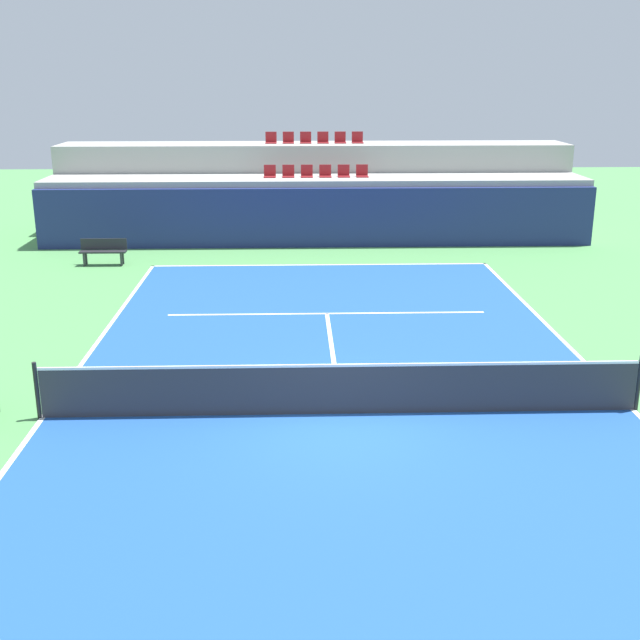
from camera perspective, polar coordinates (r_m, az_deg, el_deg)
ground_plane at (r=14.78m, az=1.53°, el=-6.74°), size 80.00×80.00×0.00m
court_surface at (r=14.77m, az=1.53°, el=-6.72°), size 11.00×24.00×0.01m
baseline_far at (r=26.14m, az=-0.01°, el=3.97°), size 11.00×0.10×0.00m
sideline_left at (r=15.45m, az=-19.23°, el=-6.60°), size 0.10×24.00×0.00m
sideline_right at (r=16.03m, az=21.48°, el=-5.98°), size 0.10×24.00×0.00m
service_line_far at (r=20.78m, az=0.50°, el=0.47°), size 8.26×0.10×0.00m
centre_service_line at (r=17.74m, az=0.92°, el=-2.51°), size 0.10×6.40×0.00m
back_wall at (r=28.78m, az=-0.20°, el=7.33°), size 19.99×0.30×2.12m
stands_tier_lower at (r=30.09m, az=-0.27°, el=7.98°), size 19.99×2.40×2.34m
stands_tier_upper at (r=32.39m, az=-0.40°, el=9.56°), size 19.99×2.40×3.37m
seating_row_lower at (r=30.01m, az=-0.28°, el=10.45°), size 3.87×0.44×0.44m
seating_row_upper at (r=32.29m, az=-0.41°, el=12.77°), size 3.87×0.44×0.44m
tennis_net at (r=14.58m, az=1.54°, el=-4.91°), size 11.08×0.08×1.07m
player_bench at (r=27.06m, az=-15.25°, el=4.89°), size 1.50×0.40×0.85m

